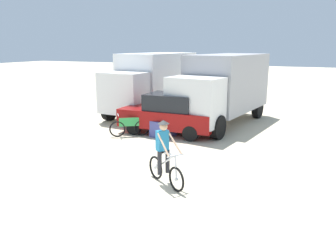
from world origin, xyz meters
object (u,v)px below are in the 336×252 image
box_truck_avon_van (153,80)px  bicycle_spare (130,127)px  box_truck_grey_hauler (223,86)px  cyclist_orange_shirt (164,155)px  sedan_parked (169,114)px  supply_crate (163,128)px

box_truck_avon_van → bicycle_spare: size_ratio=4.84×
box_truck_grey_hauler → bicycle_spare: box_truck_grey_hauler is taller
box_truck_avon_van → box_truck_grey_hauler: bearing=-12.9°
box_truck_grey_hauler → cyclist_orange_shirt: (0.57, -7.99, -1.03)m
box_truck_avon_van → box_truck_grey_hauler: size_ratio=0.98×
box_truck_avon_van → cyclist_orange_shirt: (4.86, -8.97, -1.03)m
sedan_parked → bicycle_spare: 1.82m
supply_crate → sedan_parked: bearing=82.2°
bicycle_spare → box_truck_avon_van: bearing=105.5°
box_truck_avon_van → sedan_parked: (2.72, -3.83, -0.99)m
box_truck_avon_van → supply_crate: bearing=-58.5°
box_truck_grey_hauler → sedan_parked: 3.41m
box_truck_avon_van → cyclist_orange_shirt: bearing=-61.5°
sedan_parked → cyclist_orange_shirt: bearing=-67.3°
box_truck_avon_van → box_truck_grey_hauler: (4.29, -0.98, 0.00)m
box_truck_grey_hauler → bicycle_spare: size_ratio=4.92×
box_truck_avon_van → supply_crate: size_ratio=7.09×
sedan_parked → cyclist_orange_shirt: (2.15, -5.13, -0.04)m
box_truck_grey_hauler → sedan_parked: (-1.58, -2.85, -0.99)m
bicycle_spare → box_truck_grey_hauler: bearing=53.6°
bicycle_spare → supply_crate: (1.28, 0.62, -0.05)m
box_truck_grey_hauler → sedan_parked: bearing=-118.9°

